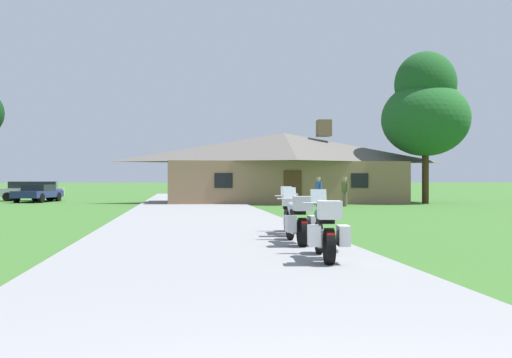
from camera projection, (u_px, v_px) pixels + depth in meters
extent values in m
plane|color=#386628|center=(200.00, 219.00, 22.28)|extent=(500.00, 500.00, 0.00)
cube|color=gray|center=(201.00, 222.00, 20.29)|extent=(6.40, 80.00, 0.06)
cylinder|color=black|center=(319.00, 238.00, 11.52)|extent=(0.18, 0.65, 0.64)
cylinder|color=black|center=(329.00, 246.00, 10.08)|extent=(0.23, 0.65, 0.64)
cube|color=silver|center=(324.00, 239.00, 10.78)|extent=(0.32, 0.59, 0.30)
ellipsoid|color=#195B33|center=(322.00, 214.00, 11.04)|extent=(0.36, 0.55, 0.26)
cube|color=black|center=(325.00, 220.00, 10.58)|extent=(0.34, 0.55, 0.10)
cylinder|color=silver|center=(319.00, 203.00, 11.48)|extent=(0.66, 0.11, 0.03)
cylinder|color=silver|center=(319.00, 220.00, 11.52)|extent=(0.09, 0.24, 0.73)
cube|color=#B2BCC6|center=(319.00, 196.00, 11.58)|extent=(0.33, 0.15, 0.27)
sphere|color=silver|center=(319.00, 210.00, 11.48)|extent=(0.11, 0.11, 0.11)
cube|color=silver|center=(330.00, 210.00, 10.03)|extent=(0.44, 0.40, 0.32)
cube|color=red|center=(331.00, 235.00, 9.86)|extent=(0.14, 0.05, 0.06)
cylinder|color=silver|center=(334.00, 250.00, 10.40)|extent=(0.13, 0.55, 0.07)
cube|color=silver|center=(314.00, 236.00, 10.12)|extent=(0.24, 0.42, 0.36)
cube|color=silver|center=(343.00, 236.00, 10.13)|extent=(0.24, 0.42, 0.36)
cylinder|color=black|center=(290.00, 227.00, 14.20)|extent=(0.11, 0.64, 0.64)
cylinder|color=black|center=(302.00, 232.00, 12.77)|extent=(0.16, 0.64, 0.64)
cube|color=silver|center=(296.00, 227.00, 13.46)|extent=(0.26, 0.56, 0.30)
ellipsoid|color=#B2B5BC|center=(294.00, 207.00, 13.72)|extent=(0.30, 0.52, 0.26)
cube|color=black|center=(298.00, 212.00, 13.26)|extent=(0.28, 0.52, 0.10)
cylinder|color=silver|center=(290.00, 199.00, 14.16)|extent=(0.66, 0.03, 0.03)
cylinder|color=silver|center=(290.00, 212.00, 14.20)|extent=(0.06, 0.24, 0.73)
cube|color=#B2BCC6|center=(290.00, 193.00, 14.26)|extent=(0.32, 0.11, 0.27)
sphere|color=silver|center=(290.00, 204.00, 14.16)|extent=(0.11, 0.11, 0.11)
cube|color=#B7B7BC|center=(303.00, 203.00, 12.72)|extent=(0.40, 0.36, 0.32)
cube|color=red|center=(305.00, 223.00, 12.55)|extent=(0.14, 0.03, 0.06)
cylinder|color=silver|center=(305.00, 235.00, 13.10)|extent=(0.07, 0.55, 0.07)
cube|color=#B7B7BC|center=(291.00, 224.00, 12.78)|extent=(0.20, 0.40, 0.36)
cube|color=#B7B7BC|center=(313.00, 224.00, 12.85)|extent=(0.20, 0.40, 0.36)
cylinder|color=black|center=(286.00, 220.00, 16.50)|extent=(0.19, 0.65, 0.64)
cylinder|color=black|center=(290.00, 224.00, 15.06)|extent=(0.23, 0.65, 0.64)
cube|color=silver|center=(288.00, 220.00, 15.76)|extent=(0.33, 0.59, 0.30)
ellipsoid|color=maroon|center=(287.00, 203.00, 16.02)|extent=(0.36, 0.55, 0.26)
cube|color=black|center=(289.00, 207.00, 15.56)|extent=(0.34, 0.55, 0.10)
cylinder|color=silver|center=(286.00, 196.00, 16.46)|extent=(0.66, 0.11, 0.03)
cylinder|color=silver|center=(286.00, 208.00, 16.50)|extent=(0.09, 0.24, 0.73)
cube|color=#B2BCC6|center=(286.00, 191.00, 16.56)|extent=(0.33, 0.15, 0.27)
sphere|color=silver|center=(286.00, 201.00, 16.46)|extent=(0.11, 0.11, 0.11)
cube|color=silver|center=(290.00, 200.00, 15.01)|extent=(0.44, 0.41, 0.32)
cube|color=red|center=(290.00, 216.00, 14.84)|extent=(0.14, 0.05, 0.06)
cylinder|color=silver|center=(294.00, 227.00, 15.38)|extent=(0.14, 0.55, 0.07)
cube|color=#896B4C|center=(284.00, 182.00, 38.25)|extent=(15.23, 6.08, 2.70)
pyramid|color=#5B5651|center=(284.00, 148.00, 38.25)|extent=(16.14, 6.45, 1.96)
cube|color=brown|center=(324.00, 128.00, 38.61)|extent=(0.90, 0.90, 1.10)
cube|color=#472D19|center=(293.00, 188.00, 35.21)|extent=(1.10, 0.08, 2.10)
cube|color=black|center=(224.00, 181.00, 34.66)|extent=(1.10, 0.06, 0.90)
cube|color=black|center=(360.00, 180.00, 35.75)|extent=(1.10, 0.06, 0.90)
cylinder|color=navy|center=(318.00, 199.00, 32.62)|extent=(0.14, 0.14, 0.86)
cylinder|color=navy|center=(319.00, 199.00, 32.46)|extent=(0.14, 0.14, 0.86)
cube|color=#2D56AD|center=(318.00, 187.00, 32.54)|extent=(0.32, 0.41, 0.56)
cylinder|color=#2D56AD|center=(316.00, 187.00, 32.75)|extent=(0.09, 0.09, 0.58)
cylinder|color=#2D56AD|center=(321.00, 187.00, 32.34)|extent=(0.09, 0.09, 0.58)
sphere|color=tan|center=(318.00, 179.00, 32.54)|extent=(0.21, 0.21, 0.21)
cylinder|color=#B2AD99|center=(318.00, 178.00, 32.54)|extent=(0.22, 0.22, 0.05)
cylinder|color=#75664C|center=(346.00, 199.00, 32.85)|extent=(0.14, 0.14, 0.86)
cylinder|color=#75664C|center=(344.00, 199.00, 33.01)|extent=(0.14, 0.14, 0.86)
cube|color=#5B6638|center=(345.00, 187.00, 32.93)|extent=(0.34, 0.42, 0.56)
cylinder|color=#5B6638|center=(347.00, 187.00, 32.73)|extent=(0.09, 0.09, 0.58)
cylinder|color=#5B6638|center=(342.00, 187.00, 33.13)|extent=(0.09, 0.09, 0.58)
sphere|color=tan|center=(345.00, 179.00, 32.93)|extent=(0.21, 0.21, 0.21)
cylinder|color=#B2AD99|center=(345.00, 178.00, 32.93)|extent=(0.22, 0.22, 0.05)
cylinder|color=#422D19|center=(425.00, 173.00, 37.61)|extent=(0.44, 0.44, 3.95)
ellipsoid|color=#1E5623|center=(425.00, 119.00, 37.61)|extent=(5.72, 5.72, 4.86)
ellipsoid|color=#1B4E20|center=(425.00, 84.00, 37.61)|extent=(4.00, 4.00, 4.29)
cube|color=#ADAFB7|center=(30.00, 192.00, 41.57)|extent=(4.79, 2.40, 0.60)
cube|color=black|center=(33.00, 185.00, 41.62)|extent=(3.40, 2.01, 0.48)
cylinder|color=black|center=(7.00, 197.00, 40.40)|extent=(0.66, 0.30, 0.64)
cylinder|color=black|center=(11.00, 196.00, 42.03)|extent=(0.66, 0.30, 0.64)
cylinder|color=black|center=(50.00, 197.00, 41.11)|extent=(0.66, 0.30, 0.64)
cylinder|color=black|center=(52.00, 196.00, 42.75)|extent=(0.66, 0.30, 0.64)
cube|color=navy|center=(38.00, 194.00, 39.18)|extent=(2.69, 4.49, 0.46)
cube|color=black|center=(39.00, 188.00, 39.28)|extent=(1.98, 2.19, 0.42)
cylinder|color=black|center=(35.00, 197.00, 40.54)|extent=(0.35, 0.67, 0.64)
cylinder|color=black|center=(58.00, 197.00, 40.40)|extent=(0.35, 0.67, 0.64)
cylinder|color=black|center=(17.00, 198.00, 37.95)|extent=(0.35, 0.67, 0.64)
cylinder|color=black|center=(41.00, 198.00, 37.81)|extent=(0.35, 0.67, 0.64)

